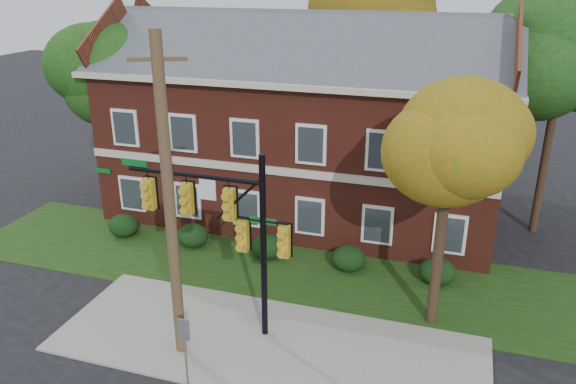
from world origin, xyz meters
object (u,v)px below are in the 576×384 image
(hedge_center, at_px, (267,247))
(hedge_far_right, at_px, (437,272))
(tree_left_rear, at_px, (109,73))
(hedge_left, at_px, (193,236))
(sign_post, at_px, (185,343))
(hedge_right, at_px, (349,259))
(tree_right_rear, at_px, (572,56))
(traffic_signal, at_px, (229,224))
(apartment_building, at_px, (303,115))
(tree_far_rear, at_px, (365,19))
(hedge_far_left, at_px, (124,225))
(utility_pole, at_px, (170,206))
(tree_near_right, at_px, (459,139))

(hedge_center, xyz_separation_m, hedge_far_right, (7.00, 0.00, 0.00))
(hedge_center, distance_m, tree_left_rear, 12.23)
(hedge_left, bearing_deg, sign_post, -64.33)
(hedge_left, bearing_deg, hedge_right, 0.00)
(hedge_right, relative_size, tree_right_rear, 0.13)
(hedge_far_right, height_order, traffic_signal, traffic_signal)
(hedge_far_right, relative_size, sign_post, 0.58)
(apartment_building, relative_size, hedge_far_right, 13.43)
(hedge_center, height_order, tree_far_rear, tree_far_rear)
(hedge_left, bearing_deg, hedge_far_left, 180.00)
(tree_far_rear, bearing_deg, sign_post, -92.25)
(hedge_center, distance_m, hedge_far_right, 7.00)
(hedge_far_left, relative_size, hedge_center, 1.00)
(hedge_left, xyz_separation_m, hedge_far_right, (10.50, 0.00, 0.00))
(hedge_far_right, relative_size, tree_far_rear, 0.12)
(tree_far_rear, distance_m, utility_pole, 20.34)
(hedge_left, bearing_deg, traffic_signal, -51.78)
(tree_left_rear, bearing_deg, tree_near_right, -22.36)
(hedge_far_left, distance_m, tree_left_rear, 7.90)
(tree_right_rear, relative_size, tree_far_rear, 0.92)
(apartment_building, xyz_separation_m, hedge_far_left, (-7.00, -5.25, -4.46))
(hedge_left, relative_size, hedge_right, 1.00)
(hedge_left, distance_m, tree_left_rear, 9.69)
(sign_post, bearing_deg, tree_near_right, 35.88)
(apartment_building, height_order, tree_right_rear, tree_right_rear)
(hedge_left, relative_size, traffic_signal, 0.22)
(hedge_right, height_order, tree_left_rear, tree_left_rear)
(hedge_far_left, bearing_deg, tree_left_rear, 123.42)
(hedge_far_right, distance_m, sign_post, 10.62)
(apartment_building, distance_m, tree_far_rear, 8.84)
(hedge_center, bearing_deg, tree_left_rear, 156.96)
(tree_left_rear, bearing_deg, hedge_far_left, -56.58)
(hedge_right, bearing_deg, hedge_far_right, 0.00)
(tree_right_rear, relative_size, sign_post, 4.43)
(hedge_far_right, height_order, tree_right_rear, tree_right_rear)
(apartment_building, distance_m, tree_right_rear, 11.77)
(hedge_center, xyz_separation_m, utility_pole, (-0.51, -6.80, 4.55))
(apartment_building, xyz_separation_m, sign_post, (0.50, -13.57, -3.36))
(tree_left_rear, bearing_deg, hedge_left, -33.59)
(hedge_left, xyz_separation_m, sign_post, (4.00, -8.32, 1.10))
(hedge_far_right, bearing_deg, sign_post, -127.99)
(hedge_left, distance_m, tree_far_rear, 16.25)
(hedge_left, distance_m, traffic_signal, 7.52)
(hedge_left, xyz_separation_m, tree_far_rear, (4.84, 13.09, 8.32))
(tree_right_rear, distance_m, sign_post, 19.17)
(tree_near_right, bearing_deg, tree_right_rear, 65.42)
(hedge_far_left, bearing_deg, tree_near_right, -11.27)
(apartment_building, xyz_separation_m, tree_far_rear, (1.34, 7.84, 3.86))
(hedge_far_left, bearing_deg, hedge_left, 0.00)
(utility_pole, distance_m, sign_post, 3.90)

